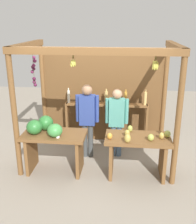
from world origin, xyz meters
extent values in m
plane|color=gray|center=(0.00, 0.00, 0.00)|extent=(12.00, 12.00, 0.00)
cylinder|color=brown|center=(-1.42, -0.86, 1.19)|extent=(0.10, 0.10, 2.39)
cylinder|color=brown|center=(1.42, -0.86, 1.19)|extent=(0.10, 0.10, 2.39)
cylinder|color=brown|center=(-1.42, 0.86, 1.19)|extent=(0.10, 0.10, 2.39)
cylinder|color=brown|center=(1.42, 0.86, 1.19)|extent=(0.10, 0.10, 2.39)
cube|color=brown|center=(0.00, -0.86, 2.33)|extent=(2.93, 0.12, 0.12)
cube|color=brown|center=(-1.42, 0.00, 2.33)|extent=(0.12, 1.82, 0.12)
cube|color=brown|center=(1.42, 0.00, 2.33)|extent=(0.12, 1.82, 0.12)
cube|color=brown|center=(0.00, 0.88, 1.07)|extent=(2.83, 0.04, 2.15)
cylinder|color=brown|center=(0.99, -0.70, 2.22)|extent=(0.02, 0.02, 0.06)
ellipsoid|color=#D1CC4C|center=(1.03, -0.70, 2.08)|extent=(0.04, 0.09, 0.14)
ellipsoid|color=#D1CC4C|center=(1.03, -0.68, 2.08)|extent=(0.05, 0.06, 0.15)
ellipsoid|color=#D1CC4C|center=(1.00, -0.68, 2.11)|extent=(0.08, 0.05, 0.15)
ellipsoid|color=#D1CC4C|center=(0.98, -0.67, 2.10)|extent=(0.07, 0.05, 0.15)
ellipsoid|color=#D1CC4C|center=(0.97, -0.70, 2.09)|extent=(0.05, 0.09, 0.14)
ellipsoid|color=#D1CC4C|center=(0.97, -0.71, 2.11)|extent=(0.05, 0.07, 0.15)
ellipsoid|color=#D1CC4C|center=(0.98, -0.73, 2.09)|extent=(0.06, 0.05, 0.15)
ellipsoid|color=#D1CC4C|center=(0.99, -0.73, 2.10)|extent=(0.09, 0.04, 0.14)
ellipsoid|color=#D1CC4C|center=(1.01, -0.72, 2.09)|extent=(0.06, 0.07, 0.15)
cylinder|color=brown|center=(-0.35, -0.74, 2.22)|extent=(0.02, 0.02, 0.06)
ellipsoid|color=#D1CC4C|center=(-0.33, -0.74, 2.11)|extent=(0.04, 0.07, 0.12)
ellipsoid|color=#D1CC4C|center=(-0.35, -0.72, 2.12)|extent=(0.08, 0.05, 0.12)
ellipsoid|color=#D1CC4C|center=(-0.38, -0.71, 2.10)|extent=(0.07, 0.06, 0.13)
ellipsoid|color=#D1CC4C|center=(-0.39, -0.74, 2.11)|extent=(0.04, 0.08, 0.12)
ellipsoid|color=#D1CC4C|center=(-0.37, -0.77, 2.12)|extent=(0.08, 0.05, 0.12)
ellipsoid|color=#D1CC4C|center=(-0.34, -0.76, 2.13)|extent=(0.06, 0.05, 0.12)
cylinder|color=#4C422D|center=(-1.14, -0.49, 1.97)|extent=(0.01, 0.01, 0.55)
sphere|color=#601E42|center=(-1.11, -0.48, 2.17)|extent=(0.06, 0.06, 0.06)
sphere|color=#601E42|center=(-1.11, -0.47, 2.11)|extent=(0.07, 0.07, 0.07)
sphere|color=#601E42|center=(-1.12, -0.51, 2.03)|extent=(0.06, 0.06, 0.06)
sphere|color=#601E42|center=(-1.16, -0.46, 1.99)|extent=(0.06, 0.06, 0.06)
sphere|color=#47142D|center=(-1.13, -0.48, 1.97)|extent=(0.06, 0.06, 0.06)
sphere|color=#601E42|center=(-1.16, -0.49, 1.91)|extent=(0.06, 0.06, 0.06)
sphere|color=#601E42|center=(-1.14, -0.48, 1.78)|extent=(0.06, 0.06, 0.06)
sphere|color=#47142D|center=(-1.14, -0.50, 1.79)|extent=(0.06, 0.06, 0.06)
sphere|color=#601E42|center=(-1.15, -0.46, 1.72)|extent=(0.07, 0.07, 0.07)
sphere|color=#511938|center=(-1.13, -0.47, 1.67)|extent=(0.06, 0.06, 0.06)
cube|color=brown|center=(-0.78, -0.65, 0.75)|extent=(1.19, 0.64, 0.06)
cube|color=brown|center=(-1.26, -0.65, 0.36)|extent=(0.06, 0.58, 0.72)
cube|color=brown|center=(-0.30, -0.65, 0.36)|extent=(0.06, 0.58, 0.72)
ellipsoid|color=#2D7533|center=(-0.98, -0.49, 0.93)|extent=(0.30, 0.30, 0.29)
ellipsoid|color=#429347|center=(-0.72, -0.78, 0.91)|extent=(0.39, 0.39, 0.25)
ellipsoid|color=#2D7533|center=(-1.13, -0.70, 0.92)|extent=(0.41, 0.41, 0.27)
cylinder|color=white|center=(-0.66, -0.83, 0.83)|extent=(0.07, 0.07, 0.09)
cube|color=brown|center=(0.78, -0.65, 0.75)|extent=(1.19, 0.64, 0.06)
cube|color=brown|center=(0.30, -0.65, 0.36)|extent=(0.06, 0.58, 0.72)
cube|color=brown|center=(1.26, -0.65, 0.36)|extent=(0.06, 0.58, 0.72)
ellipsoid|color=#A8B24C|center=(1.00, -0.78, 0.85)|extent=(0.13, 0.13, 0.13)
ellipsoid|color=#A8B24C|center=(1.31, -0.61, 0.85)|extent=(0.13, 0.13, 0.13)
ellipsoid|color=#B79E47|center=(1.19, -0.69, 0.85)|extent=(0.10, 0.10, 0.13)
ellipsoid|color=#A8B24C|center=(0.64, -0.41, 0.85)|extent=(0.13, 0.13, 0.13)
ellipsoid|color=gold|center=(0.27, -0.79, 0.84)|extent=(0.13, 0.13, 0.12)
ellipsoid|color=#B79E47|center=(0.58, -0.65, 0.85)|extent=(0.13, 0.13, 0.13)
ellipsoid|color=#B79E47|center=(0.59, -0.90, 0.86)|extent=(0.13, 0.13, 0.16)
cube|color=brown|center=(-0.81, 0.65, 0.50)|extent=(0.05, 0.20, 1.00)
cube|color=brown|center=(1.03, 0.65, 0.50)|extent=(0.05, 0.20, 1.00)
cube|color=brown|center=(0.11, 0.65, 0.98)|extent=(1.84, 0.22, 0.04)
cylinder|color=silver|center=(-0.76, 0.65, 1.14)|extent=(0.06, 0.06, 0.29)
cylinder|color=silver|center=(-0.76, 0.65, 1.32)|extent=(0.03, 0.03, 0.06)
cylinder|color=#D8B266|center=(-0.32, 0.65, 1.13)|extent=(0.08, 0.08, 0.25)
cylinder|color=#D8B266|center=(-0.32, 0.65, 1.28)|extent=(0.04, 0.04, 0.06)
cylinder|color=#D8B266|center=(0.10, 0.65, 1.14)|extent=(0.07, 0.07, 0.29)
cylinder|color=#D8B266|center=(0.10, 0.65, 1.32)|extent=(0.03, 0.03, 0.06)
cylinder|color=gold|center=(0.54, 0.65, 1.14)|extent=(0.06, 0.06, 0.28)
cylinder|color=gold|center=(0.54, 0.65, 1.31)|extent=(0.03, 0.03, 0.06)
cylinder|color=#D8B266|center=(0.97, 0.65, 1.15)|extent=(0.07, 0.07, 0.29)
cylinder|color=#D8B266|center=(0.97, 0.65, 1.32)|extent=(0.03, 0.03, 0.06)
cylinder|color=#414546|center=(-0.30, -0.01, 0.37)|extent=(0.11, 0.11, 0.74)
cylinder|color=#414546|center=(-0.18, -0.01, 0.37)|extent=(0.11, 0.11, 0.74)
cube|color=#2D428C|center=(-0.24, -0.01, 1.06)|extent=(0.32, 0.19, 0.63)
cylinder|color=#2D428C|center=(-0.44, -0.01, 1.09)|extent=(0.08, 0.08, 0.56)
cylinder|color=#2D428C|center=(-0.04, -0.01, 1.09)|extent=(0.08, 0.08, 0.56)
sphere|color=#997051|center=(-0.24, -0.01, 1.48)|extent=(0.21, 0.21, 0.21)
cylinder|color=#425A75|center=(0.30, 0.08, 0.35)|extent=(0.11, 0.11, 0.70)
cylinder|color=#425A75|center=(0.42, 0.08, 0.35)|extent=(0.11, 0.11, 0.70)
cube|color=teal|center=(0.36, 0.08, 0.99)|extent=(0.32, 0.19, 0.59)
cylinder|color=teal|center=(0.16, 0.08, 1.02)|extent=(0.08, 0.08, 0.53)
cylinder|color=teal|center=(0.56, 0.08, 1.02)|extent=(0.08, 0.08, 0.53)
sphere|color=tan|center=(0.36, 0.08, 1.39)|extent=(0.20, 0.20, 0.20)
camera|label=1|loc=(0.51, -5.13, 2.78)|focal=42.72mm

